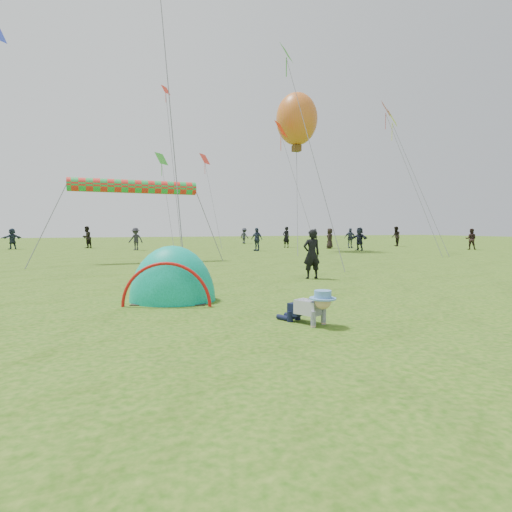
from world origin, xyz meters
name	(u,v)px	position (x,y,z in m)	size (l,w,h in m)	color
ground	(354,314)	(0.00, 0.00, 0.00)	(140.00, 140.00, 0.00)	#1B4E0A
crawling_toddler	(311,306)	(-1.19, -0.43, 0.31)	(0.56, 0.81, 0.62)	black
popup_tent	(173,301)	(-2.96, 2.68, 0.00)	(1.92, 1.58, 2.48)	#008658
standing_adult	(312,254)	(1.91, 4.93, 0.80)	(0.58, 0.38, 1.59)	black
crowd_person_0	(315,235)	(20.06, 35.49, 0.79)	(0.58, 0.38, 1.58)	#2B2C32
crowd_person_1	(87,237)	(-5.16, 29.16, 0.89)	(0.87, 0.68, 1.79)	black
crowd_person_3	(244,236)	(10.09, 33.19, 0.83)	(1.07, 0.61, 1.65)	#2B2C37
crowd_person_5	(359,239)	(13.32, 17.81, 0.84)	(1.57, 0.50, 1.69)	black
crowd_person_7	(396,236)	(20.54, 22.23, 0.89)	(0.87, 0.68, 1.79)	black
crowd_person_8	(350,238)	(14.90, 21.19, 0.82)	(0.96, 0.40, 1.64)	#31374A
crowd_person_9	(136,239)	(-1.74, 24.40, 0.83)	(1.07, 0.62, 1.66)	#28272F
crowd_person_10	(330,238)	(12.89, 21.08, 0.81)	(0.79, 0.52, 1.62)	black
crowd_person_11	(12,239)	(-10.48, 29.44, 0.81)	(1.51, 0.48, 1.63)	#273244
crowd_person_12	(286,237)	(10.35, 23.79, 0.88)	(0.64, 0.42, 1.75)	black
crowd_person_13	(471,239)	(21.89, 15.63, 0.80)	(0.78, 0.60, 1.60)	black
crowd_person_14	(257,239)	(6.19, 20.15, 0.83)	(0.97, 0.41, 1.66)	#283147
balloon_kite	(297,122)	(9.00, 19.49, 9.16)	(2.93, 2.93, 4.10)	#D56226
rainbow_tube_kite	(135,187)	(-2.71, 13.94, 3.63)	(0.64, 0.64, 5.93)	red
diamond_kite_0	(205,159)	(4.78, 29.01, 7.81)	(1.07, 1.07, 0.00)	red
diamond_kite_3	(286,53)	(4.05, 11.17, 9.87)	(0.88, 0.88, 0.00)	green
diamond_kite_5	(386,109)	(13.44, 15.40, 9.48)	(1.07, 1.07, 0.00)	#CC4D58
diamond_kite_6	(166,90)	(0.48, 23.54, 11.58)	(0.70, 0.70, 0.00)	red
diamond_kite_7	(281,129)	(7.10, 18.11, 8.20)	(1.14, 1.14, 0.00)	#F72E0B
diamond_kite_8	(392,118)	(14.15, 15.58, 8.99)	(1.18, 1.18, 0.00)	#EAFD38
diamond_kite_9	(161,159)	(0.53, 26.33, 7.13)	(1.08, 1.08, 0.00)	green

